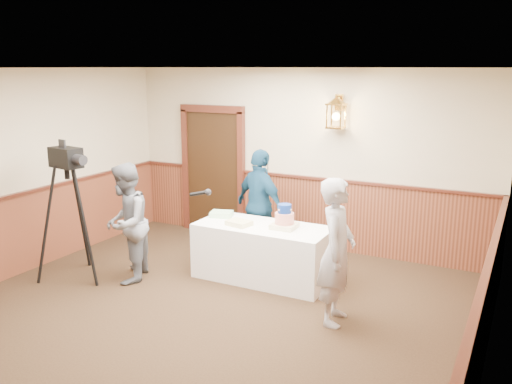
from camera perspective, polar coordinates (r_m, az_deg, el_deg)
ground at (r=6.05m, az=-8.67°, el=-14.83°), size 7.00×7.00×0.00m
room_shell at (r=5.90m, az=-7.03°, el=0.30°), size 6.02×7.02×2.81m
display_table at (r=7.33m, az=0.72°, el=-6.36°), size 1.80×0.80×0.75m
tiered_cake at (r=7.08m, az=3.01°, el=-2.84°), size 0.32×0.32×0.32m
sheet_cake_yellow at (r=7.22m, az=-1.81°, el=-3.28°), size 0.35×0.29×0.06m
sheet_cake_green at (r=7.65m, az=-3.66°, el=-2.33°), size 0.36×0.32×0.07m
interviewer at (r=7.35m, az=-13.52°, el=-3.20°), size 1.56×0.96×1.60m
baker at (r=6.06m, az=8.50°, el=-6.22°), size 0.47×0.65×1.66m
assistant_p at (r=7.91m, az=0.46°, el=-1.45°), size 1.05×0.76×1.66m
tv_camera_rig at (r=7.63m, az=-18.91°, el=-2.91°), size 0.71×0.66×1.79m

